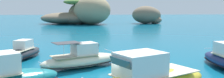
{
  "coord_description": "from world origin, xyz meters",
  "views": [
    {
      "loc": [
        -2.39,
        -15.97,
        6.09
      ],
      "look_at": [
        0.48,
        14.15,
        2.21
      ],
      "focal_mm": 39.18,
      "sensor_mm": 36.0,
      "label": 1
    }
  ],
  "objects": [
    {
      "name": "motorboat_charcoal",
      "position": [
        -10.36,
        13.75,
        0.75
      ],
      "size": [
        4.3,
        7.95,
        2.25
      ],
      "color": "#2D2D33",
      "rests_on": "ground"
    },
    {
      "name": "motorboat_cream",
      "position": [
        -3.21,
        8.75,
        0.86
      ],
      "size": [
        8.84,
        6.07,
        2.69
      ],
      "color": "beige",
      "rests_on": "ground"
    },
    {
      "name": "islet_small",
      "position": [
        20.78,
        78.14,
        3.17
      ],
      "size": [
        13.39,
        12.46,
        6.78
      ],
      "color": "#756651",
      "rests_on": "ground"
    },
    {
      "name": "islet_large",
      "position": [
        -4.6,
        77.81,
        4.19
      ],
      "size": [
        29.53,
        22.23,
        10.54
      ],
      "color": "#756651",
      "rests_on": "ground"
    }
  ]
}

